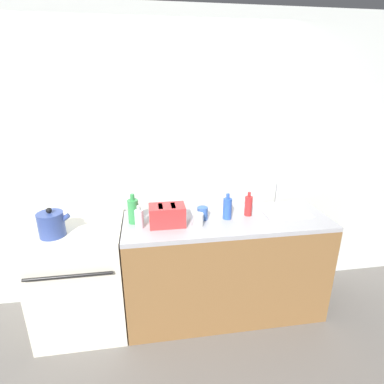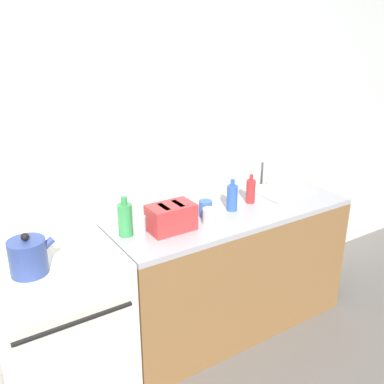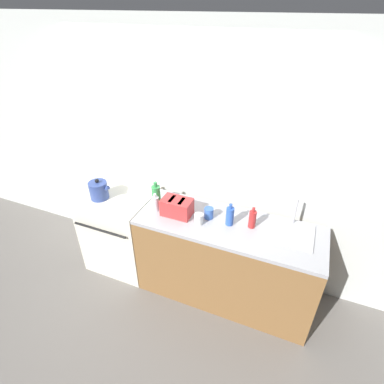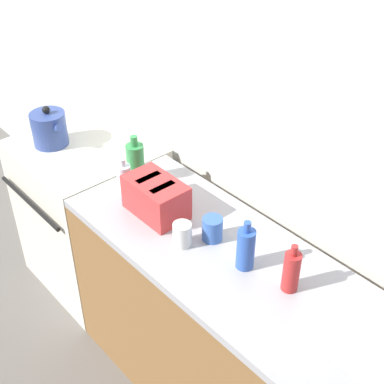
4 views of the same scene
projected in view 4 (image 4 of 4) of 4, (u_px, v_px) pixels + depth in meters
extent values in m
plane|color=slate|center=(112.00, 360.00, 2.89)|extent=(12.00, 12.00, 0.00)
cube|color=silver|center=(215.00, 102.00, 2.52)|extent=(8.00, 0.05, 2.60)
cube|color=silver|center=(92.00, 214.00, 3.18)|extent=(0.72, 0.67, 0.93)
cube|color=black|center=(83.00, 148.00, 2.91)|extent=(0.70, 0.66, 0.02)
cylinder|color=black|center=(45.00, 144.00, 2.93)|extent=(0.21, 0.21, 0.01)
cylinder|color=black|center=(76.00, 168.00, 2.73)|extent=(0.21, 0.21, 0.01)
cylinder|color=black|center=(89.00, 128.00, 3.08)|extent=(0.21, 0.21, 0.01)
cylinder|color=black|center=(122.00, 150.00, 2.88)|extent=(0.21, 0.21, 0.01)
cylinder|color=black|center=(29.00, 202.00, 2.83)|extent=(0.61, 0.02, 0.02)
cube|color=brown|center=(237.00, 345.00, 2.42)|extent=(1.74, 0.62, 0.90)
cube|color=#A3A3A8|center=(243.00, 270.00, 2.14)|extent=(1.74, 0.62, 0.04)
cylinder|color=#33478C|center=(49.00, 129.00, 2.87)|extent=(0.19, 0.19, 0.18)
sphere|color=black|center=(46.00, 110.00, 2.81)|extent=(0.04, 0.04, 0.04)
cylinder|color=#33478C|center=(57.00, 129.00, 2.80)|extent=(0.11, 0.04, 0.09)
cube|color=red|center=(156.00, 197.00, 2.38)|extent=(0.29, 0.18, 0.17)
cube|color=black|center=(148.00, 178.00, 2.36)|extent=(0.03, 0.13, 0.01)
cube|color=black|center=(162.00, 188.00, 2.30)|extent=(0.03, 0.13, 0.01)
cube|color=#B7B7BC|center=(372.00, 335.00, 1.84)|extent=(0.40, 0.37, 0.01)
cylinder|color=#B72828|center=(291.00, 272.00, 1.99)|extent=(0.06, 0.06, 0.17)
cylinder|color=#B72828|center=(294.00, 251.00, 1.93)|extent=(0.03, 0.03, 0.04)
cylinder|color=silver|center=(124.00, 179.00, 2.51)|extent=(0.07, 0.07, 0.15)
cylinder|color=silver|center=(123.00, 163.00, 2.45)|extent=(0.03, 0.03, 0.04)
cylinder|color=#2D56B7|center=(246.00, 249.00, 2.09)|extent=(0.07, 0.07, 0.18)
cylinder|color=#2D56B7|center=(247.00, 227.00, 2.02)|extent=(0.03, 0.03, 0.04)
cylinder|color=#338C47|center=(136.00, 163.00, 2.58)|extent=(0.09, 0.09, 0.20)
cylinder|color=#338C47|center=(134.00, 141.00, 2.50)|extent=(0.04, 0.04, 0.05)
cylinder|color=#3860B2|center=(212.00, 229.00, 2.24)|extent=(0.09, 0.09, 0.11)
cylinder|color=white|center=(182.00, 234.00, 2.21)|extent=(0.08, 0.08, 0.11)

